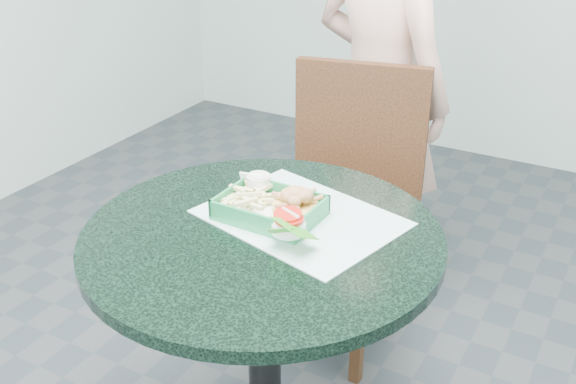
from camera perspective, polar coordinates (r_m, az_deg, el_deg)
The scene contains 9 objects.
cafe_table at distance 1.62m, azimuth -2.09°, elevation -9.23°, with size 0.82×0.82×0.75m.
dining_chair at distance 2.26m, azimuth 4.81°, elevation 0.45°, with size 0.45×0.45×0.93m.
diner_person at distance 2.40m, azimuth 7.71°, elevation 8.84°, with size 0.59×0.38×1.61m, color tan.
placemat at distance 1.58m, azimuth 1.06°, elevation -2.81°, with size 0.43×0.33×0.00m, color #ADD6D1.
food_basket at distance 1.58m, azimuth -1.53°, elevation -2.29°, with size 0.23×0.17×0.05m.
crab_sandwich at distance 1.56m, azimuth 0.65°, elevation -1.24°, with size 0.11×0.11×0.07m.
fries_pile at distance 1.60m, azimuth -3.41°, elevation -0.98°, with size 0.12×0.13×0.05m, color beige, non-canonical shape.
sauce_ramekin at distance 1.64m, azimuth -2.55°, elevation 0.34°, with size 0.06×0.06×0.03m.
garnish_cup at distance 1.47m, azimuth 0.22°, elevation -3.46°, with size 0.11×0.11×0.04m.
Camera 1 is at (0.69, -1.11, 1.53)m, focal length 42.00 mm.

